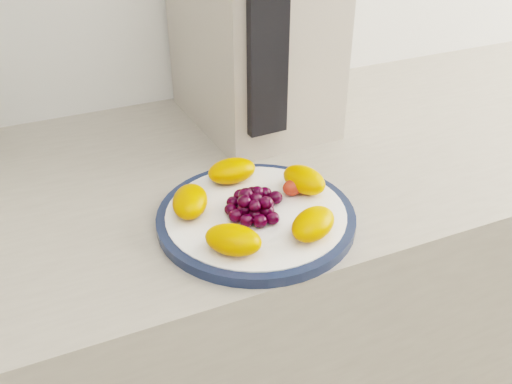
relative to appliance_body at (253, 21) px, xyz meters
name	(u,v)px	position (x,y,z in m)	size (l,w,h in m)	color
counter	(180,373)	(-0.23, -0.15, -0.63)	(3.50, 0.60, 0.90)	gray
cabinet_face	(181,383)	(-0.23, -0.15, -0.66)	(3.48, 0.58, 0.84)	olive
plate_rim	(256,218)	(-0.13, -0.31, -0.18)	(0.28, 0.28, 0.01)	#141F3A
plate_face	(256,217)	(-0.13, -0.31, -0.18)	(0.25, 0.25, 0.02)	white
appliance_body	(253,21)	(0.00, 0.00, 0.00)	(0.21, 0.30, 0.37)	#A59A8D
appliance_panel	(267,48)	(-0.04, -0.16, 0.01)	(0.06, 0.02, 0.27)	black
fruit_plate	(256,201)	(-0.13, -0.31, -0.15)	(0.24, 0.23, 0.04)	#D76700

